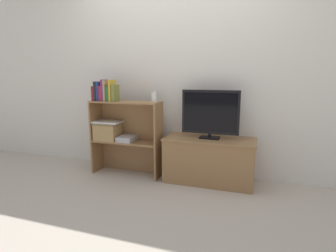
% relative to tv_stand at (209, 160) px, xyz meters
% --- Properties ---
extents(ground_plane, '(16.00, 16.00, 0.00)m').
position_rel_tv_stand_xyz_m(ground_plane, '(-0.47, -0.21, -0.26)').
color(ground_plane, '#BCB2A3').
extents(wall_back, '(10.00, 0.05, 2.40)m').
position_rel_tv_stand_xyz_m(wall_back, '(-0.47, 0.25, 0.94)').
color(wall_back, silver).
rests_on(wall_back, ground_plane).
extents(tv_stand, '(1.02, 0.45, 0.52)m').
position_rel_tv_stand_xyz_m(tv_stand, '(0.00, 0.00, 0.00)').
color(tv_stand, olive).
rests_on(tv_stand, ground_plane).
extents(tv, '(0.64, 0.14, 0.54)m').
position_rel_tv_stand_xyz_m(tv, '(0.00, -0.00, 0.54)').
color(tv, black).
rests_on(tv, tv_stand).
extents(bookshelf_lower_tier, '(0.86, 0.28, 0.43)m').
position_rel_tv_stand_xyz_m(bookshelf_lower_tier, '(-1.01, -0.02, 0.01)').
color(bookshelf_lower_tier, olive).
rests_on(bookshelf_lower_tier, ground_plane).
extents(bookshelf_upper_tier, '(0.86, 0.28, 0.49)m').
position_rel_tv_stand_xyz_m(bookshelf_upper_tier, '(-1.01, -0.02, 0.47)').
color(bookshelf_upper_tier, olive).
rests_on(bookshelf_upper_tier, bookshelf_lower_tier).
extents(book_maroon, '(0.03, 0.14, 0.18)m').
position_rel_tv_stand_xyz_m(book_maroon, '(-1.39, -0.11, 0.74)').
color(book_maroon, maroon).
rests_on(book_maroon, bookshelf_upper_tier).
extents(book_charcoal, '(0.02, 0.14, 0.23)m').
position_rel_tv_stand_xyz_m(book_charcoal, '(-1.37, -0.11, 0.77)').
color(book_charcoal, '#232328').
rests_on(book_charcoal, bookshelf_upper_tier).
extents(book_navy, '(0.04, 0.12, 0.23)m').
position_rel_tv_stand_xyz_m(book_navy, '(-1.33, -0.11, 0.77)').
color(book_navy, navy).
rests_on(book_navy, bookshelf_upper_tier).
extents(book_crimson, '(0.03, 0.13, 0.18)m').
position_rel_tv_stand_xyz_m(book_crimson, '(-1.29, -0.11, 0.75)').
color(book_crimson, '#B22328').
rests_on(book_crimson, bookshelf_upper_tier).
extents(book_plum, '(0.03, 0.14, 0.25)m').
position_rel_tv_stand_xyz_m(book_plum, '(-1.26, -0.11, 0.78)').
color(book_plum, '#6B2D66').
rests_on(book_plum, bookshelf_upper_tier).
extents(book_tan, '(0.02, 0.16, 0.25)m').
position_rel_tv_stand_xyz_m(book_tan, '(-1.23, -0.11, 0.78)').
color(book_tan, tan).
rests_on(book_tan, bookshelf_upper_tier).
extents(book_forest, '(0.03, 0.14, 0.18)m').
position_rel_tv_stand_xyz_m(book_forest, '(-1.20, -0.11, 0.74)').
color(book_forest, '#286638').
rests_on(book_forest, bookshelf_upper_tier).
extents(book_mustard, '(0.03, 0.15, 0.25)m').
position_rel_tv_stand_xyz_m(book_mustard, '(-1.16, -0.11, 0.78)').
color(book_mustard, gold).
rests_on(book_mustard, bookshelf_upper_tier).
extents(book_olive, '(0.04, 0.13, 0.20)m').
position_rel_tv_stand_xyz_m(book_olive, '(-1.12, -0.11, 0.75)').
color(book_olive, olive).
rests_on(book_olive, bookshelf_upper_tier).
extents(baby_monitor, '(0.05, 0.04, 0.14)m').
position_rel_tv_stand_xyz_m(baby_monitor, '(-0.64, -0.07, 0.71)').
color(baby_monitor, white).
rests_on(baby_monitor, bookshelf_upper_tier).
extents(storage_basket_left, '(0.30, 0.25, 0.21)m').
position_rel_tv_stand_xyz_m(storage_basket_left, '(-1.26, -0.09, 0.29)').
color(storage_basket_left, tan).
rests_on(storage_basket_left, bookshelf_lower_tier).
extents(laptop, '(0.35, 0.23, 0.02)m').
position_rel_tv_stand_xyz_m(laptop, '(-1.26, -0.09, 0.39)').
color(laptop, white).
rests_on(laptop, storage_basket_left).
extents(magazine_stack, '(0.19, 0.24, 0.06)m').
position_rel_tv_stand_xyz_m(magazine_stack, '(-1.00, -0.08, 0.20)').
color(magazine_stack, '#B2B2B7').
rests_on(magazine_stack, bookshelf_lower_tier).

